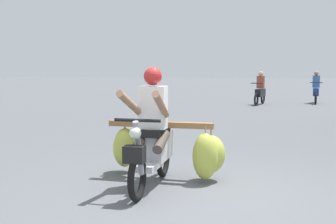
# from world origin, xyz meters

# --- Properties ---
(ground_plane) EXTENTS (120.00, 120.00, 0.00)m
(ground_plane) POSITION_xyz_m (0.00, 0.00, 0.00)
(ground_plane) COLOR #56595E
(motorbike_main_loaded) EXTENTS (1.74, 1.79, 1.58)m
(motorbike_main_loaded) POSITION_xyz_m (-0.65, 0.62, 0.53)
(motorbike_main_loaded) COLOR black
(motorbike_main_loaded) RESTS_ON ground
(motorbike_distant_ahead_left) EXTENTS (0.61, 1.59, 1.40)m
(motorbike_distant_ahead_left) POSITION_xyz_m (0.50, 13.72, 0.57)
(motorbike_distant_ahead_left) COLOR black
(motorbike_distant_ahead_left) RESTS_ON ground
(motorbike_distant_ahead_right) EXTENTS (0.50, 1.62, 1.40)m
(motorbike_distant_ahead_right) POSITION_xyz_m (2.86, 14.93, 0.57)
(motorbike_distant_ahead_right) COLOR black
(motorbike_distant_ahead_right) RESTS_ON ground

